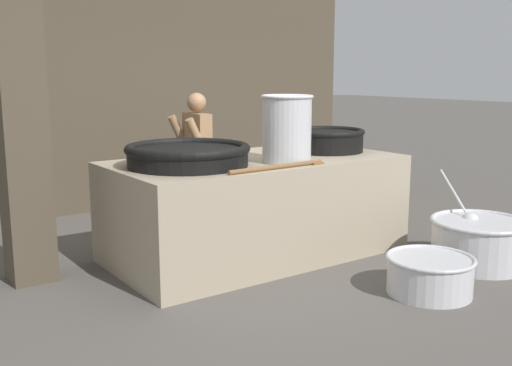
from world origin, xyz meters
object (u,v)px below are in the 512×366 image
Objects in this scene: giant_wok_near at (188,154)px; cook at (197,156)px; prep_bowl_meat at (430,273)px; stock_pot at (287,128)px; giant_wok_far at (326,139)px; prep_bowl_vegetables at (479,240)px.

cook reaches higher than giant_wok_near.
prep_bowl_meat is at bearing 103.71° from cook.
cook is (0.79, 1.23, -0.22)m from giant_wok_near.
giant_wok_near is at bearing 127.78° from prep_bowl_meat.
cook is at bearing 57.17° from giant_wok_near.
prep_bowl_meat is at bearing -72.06° from stock_pot.
giant_wok_far is 0.52× the size of cook.
stock_pot reaches higher than prep_bowl_meat.
stock_pot is 1.62m from cook.
giant_wok_near is 1.48m from cook.
giant_wok_far is 1.98m from prep_bowl_meat.
stock_pot is at bearing 96.30° from cook.
cook is (-0.88, 1.19, -0.25)m from giant_wok_far.
stock_pot reaches higher than giant_wok_near.
prep_bowl_vegetables reaches higher than prep_bowl_meat.
giant_wok_far reaches higher than prep_bowl_vegetables.
stock_pot is at bearing -20.79° from giant_wok_near.
giant_wok_far is at bearing 111.36° from prep_bowl_vegetables.
giant_wok_far is 1.82m from prep_bowl_vegetables.
giant_wok_far is at bearing 1.53° from giant_wok_near.
stock_pot is 0.55× the size of prep_bowl_vegetables.
giant_wok_far is at bearing 24.29° from stock_pot.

